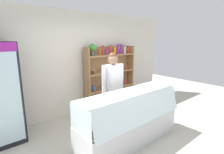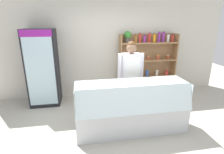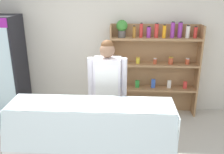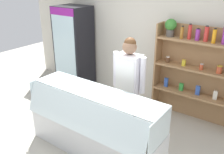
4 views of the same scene
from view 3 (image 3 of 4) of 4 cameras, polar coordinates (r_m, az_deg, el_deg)
The scene contains 5 objects.
back_wall at distance 4.99m, azimuth -2.89°, elevation 7.48°, with size 6.80×0.10×2.70m, color beige.
drinks_fridge at distance 5.19m, azimuth -23.63°, elevation 2.01°, with size 0.74×0.64×1.95m.
shelving_unit at distance 4.87m, azimuth 9.22°, elevation 3.12°, with size 1.68×0.29×1.86m.
deli_display_case at distance 3.56m, azimuth -4.66°, elevation -16.45°, with size 2.15×0.72×1.01m.
shop_clerk at distance 3.80m, azimuth -1.05°, elevation -1.86°, with size 0.59×0.25×1.71m.
Camera 3 is at (0.52, -2.83, 2.42)m, focal length 40.00 mm.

